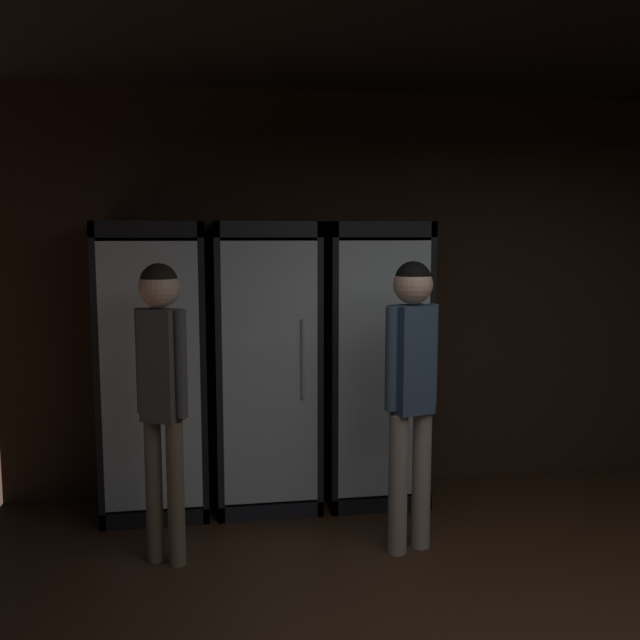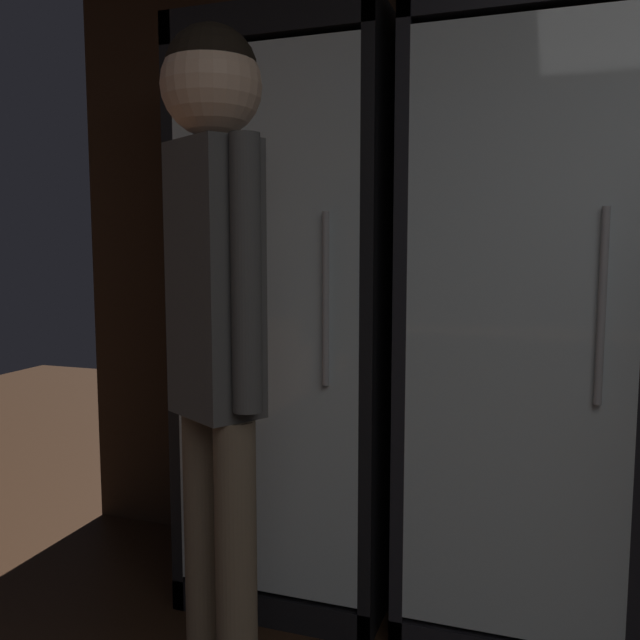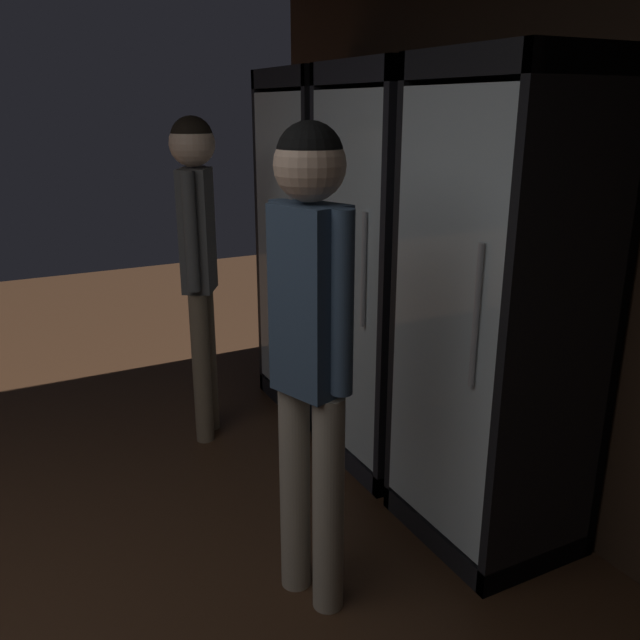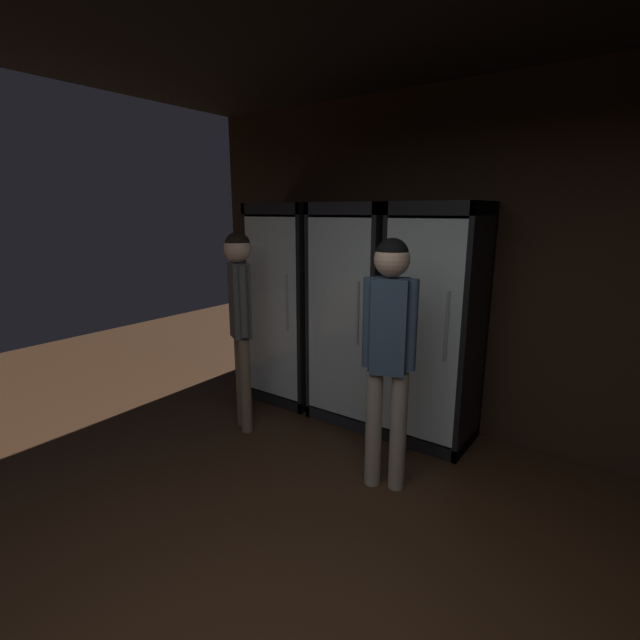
% 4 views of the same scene
% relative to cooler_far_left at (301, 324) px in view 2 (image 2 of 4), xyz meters
% --- Properties ---
extents(cooler_far_left, '(0.68, 0.58, 1.91)m').
position_rel_cooler_far_left_xyz_m(cooler_far_left, '(0.00, 0.00, 0.00)').
color(cooler_far_left, black).
rests_on(cooler_far_left, ground).
extents(cooler_left, '(0.68, 0.58, 1.91)m').
position_rel_cooler_far_left_xyz_m(cooler_left, '(0.73, 0.00, 0.00)').
color(cooler_left, black).
rests_on(cooler_left, ground).
extents(shopper_near, '(0.28, 0.23, 1.68)m').
position_rel_cooler_far_left_xyz_m(shopper_near, '(0.10, -0.81, 0.16)').
color(shopper_near, '#72604C').
rests_on(shopper_near, ground).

